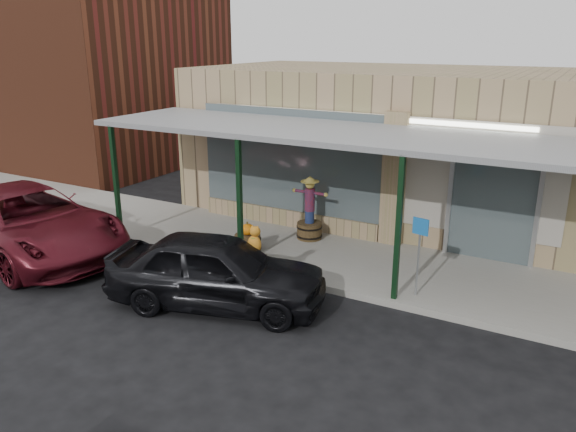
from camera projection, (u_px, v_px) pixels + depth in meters
The scene contains 10 objects.
ground at pixel (259, 330), 10.13m from camera, with size 120.00×120.00×0.00m, color black.
sidewalk at pixel (340, 260), 13.10m from camera, with size 40.00×3.20×0.15m, color gray.
storefront at pixel (406, 144), 16.29m from camera, with size 12.00×6.25×4.20m.
awning at pixel (343, 135), 12.18m from camera, with size 12.00×3.00×3.04m.
block_buildings_near at pixel (491, 85), 15.71m from camera, with size 61.00×8.00×8.00m.
barrel_scarecrow at pixel (310, 218), 14.15m from camera, with size 0.98×0.75×1.63m.
barrel_pumpkin at pixel (248, 241), 13.38m from camera, with size 0.67×0.67×0.74m.
handicap_sign at pixel (419, 246), 10.87m from camera, with size 0.33×0.09×1.60m.
parked_sedan at pixel (217, 271), 10.88m from camera, with size 4.57×2.82×1.49m.
car_maroon at pixel (27, 222), 13.50m from camera, with size 2.68×5.82×1.62m, color #56111B.
Camera 1 is at (4.84, -7.62, 5.06)m, focal length 35.00 mm.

